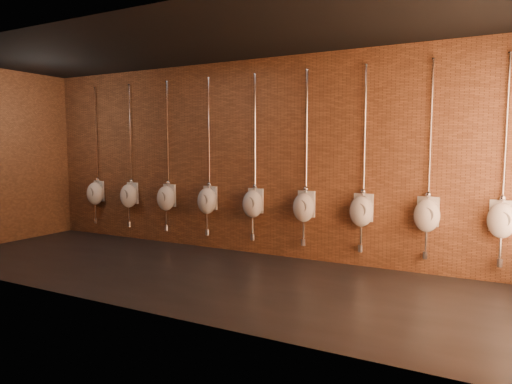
% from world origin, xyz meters
% --- Properties ---
extents(ground, '(8.50, 8.50, 0.00)m').
position_xyz_m(ground, '(0.00, 0.00, 0.00)').
color(ground, black).
rests_on(ground, ground).
extents(room_shell, '(8.54, 3.04, 3.22)m').
position_xyz_m(room_shell, '(0.00, 0.00, 2.01)').
color(room_shell, black).
rests_on(room_shell, ground).
extents(urinal_0, '(0.39, 0.35, 2.71)m').
position_xyz_m(urinal_0, '(-3.33, 1.38, 0.87)').
color(urinal_0, white).
rests_on(urinal_0, ground).
extents(urinal_1, '(0.39, 0.35, 2.71)m').
position_xyz_m(urinal_1, '(-2.43, 1.38, 0.87)').
color(urinal_1, white).
rests_on(urinal_1, ground).
extents(urinal_2, '(0.39, 0.35, 2.71)m').
position_xyz_m(urinal_2, '(-1.53, 1.38, 0.87)').
color(urinal_2, white).
rests_on(urinal_2, ground).
extents(urinal_3, '(0.39, 0.35, 2.71)m').
position_xyz_m(urinal_3, '(-0.63, 1.38, 0.87)').
color(urinal_3, white).
rests_on(urinal_3, ground).
extents(urinal_4, '(0.39, 0.35, 2.71)m').
position_xyz_m(urinal_4, '(0.27, 1.38, 0.87)').
color(urinal_4, white).
rests_on(urinal_4, ground).
extents(urinal_5, '(0.39, 0.35, 2.71)m').
position_xyz_m(urinal_5, '(1.17, 1.38, 0.87)').
color(urinal_5, white).
rests_on(urinal_5, ground).
extents(urinal_6, '(0.39, 0.35, 2.71)m').
position_xyz_m(urinal_6, '(2.07, 1.38, 0.87)').
color(urinal_6, white).
rests_on(urinal_6, ground).
extents(urinal_7, '(0.39, 0.35, 2.71)m').
position_xyz_m(urinal_7, '(2.97, 1.38, 0.87)').
color(urinal_7, white).
rests_on(urinal_7, ground).
extents(urinal_8, '(0.39, 0.35, 2.71)m').
position_xyz_m(urinal_8, '(3.87, 1.38, 0.87)').
color(urinal_8, white).
rests_on(urinal_8, ground).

